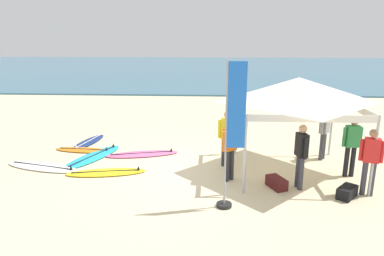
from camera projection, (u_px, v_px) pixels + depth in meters
ground_plane at (196, 172)px, 10.31m from camera, size 80.00×80.00×0.00m
sea at (207, 68)px, 39.99m from camera, size 80.00×36.00×0.10m
canopy_tent at (298, 90)px, 9.76m from camera, size 3.22×3.22×2.75m
surfboard_navy at (88, 142)px, 13.04m from camera, size 0.95×2.05×0.19m
surfboard_cyan at (93, 157)px, 11.51m from camera, size 1.64×2.64×0.19m
surfboard_pink at (142, 154)px, 11.77m from camera, size 2.47×1.19×0.19m
surfboard_yellow at (106, 172)px, 10.21m from camera, size 2.34×1.00×0.19m
surfboard_white at (43, 167)px, 10.64m from camera, size 2.56×1.27×0.19m
surfboard_orange at (84, 150)px, 12.16m from camera, size 2.06×0.74×0.19m
person_yellow at (227, 135)px, 10.53m from camera, size 0.55×0.27×1.71m
person_grey at (324, 129)px, 11.12m from camera, size 0.39×0.46×1.71m
person_red at (371, 158)px, 8.61m from camera, size 0.53×0.32×1.71m
person_orange at (230, 146)px, 9.50m from camera, size 0.42×0.41×1.71m
person_green at (352, 143)px, 9.77m from camera, size 0.55×0.25×1.71m
person_black at (301, 152)px, 9.01m from camera, size 0.28×0.54×1.71m
banner_flag at (231, 142)px, 7.86m from camera, size 0.60×0.36×3.40m
gear_bag_near_tent at (277, 183)px, 9.24m from camera, size 0.53×0.68×0.28m
gear_bag_by_pole at (347, 192)px, 8.69m from camera, size 0.64×0.66×0.28m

